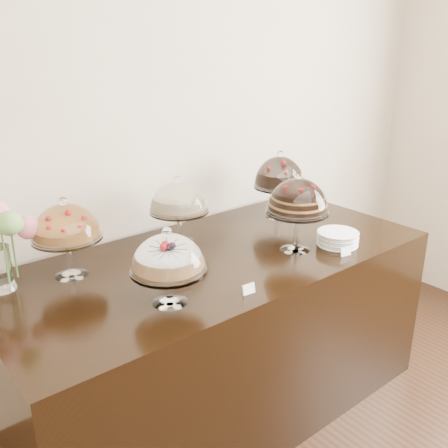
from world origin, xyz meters
TOP-DOWN VIEW (x-y plane):
  - wall_back at (0.00, 3.00)m, footprint 5.00×0.04m
  - display_counter at (0.24, 2.45)m, footprint 2.20×1.00m
  - cake_stand_sugar_sponge at (-0.20, 2.20)m, footprint 0.31×0.31m
  - cake_stand_choco_layer at (0.59, 2.26)m, footprint 0.31×0.31m
  - cake_stand_cheesecake at (0.20, 2.72)m, footprint 0.31×0.31m
  - cake_stand_dark_choco at (0.88, 2.67)m, footprint 0.30×0.30m
  - cake_stand_fruit_tart at (-0.41, 2.70)m, footprint 0.31×0.31m
  - plate_stack at (0.81, 2.16)m, footprint 0.21×0.21m
  - price_card_left at (0.10, 2.05)m, footprint 0.06×0.02m
  - price_card_right at (0.73, 2.05)m, footprint 0.06×0.03m

SIDE VIEW (x-z plane):
  - display_counter at x=0.24m, z-range 0.00..0.90m
  - price_card_left at x=0.10m, z-range 0.90..0.94m
  - price_card_right at x=0.73m, z-range 0.90..0.94m
  - plate_stack at x=0.81m, z-range 0.90..0.97m
  - cake_stand_sugar_sponge at x=-0.20m, z-range 0.94..1.26m
  - cake_stand_cheesecake at x=0.20m, z-range 0.95..1.31m
  - cake_stand_fruit_tart at x=-0.41m, z-range 0.95..1.33m
  - cake_stand_dark_choco at x=0.88m, z-range 0.96..1.36m
  - cake_stand_choco_layer at x=0.59m, z-range 0.97..1.38m
  - wall_back at x=0.00m, z-range 0.00..3.00m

